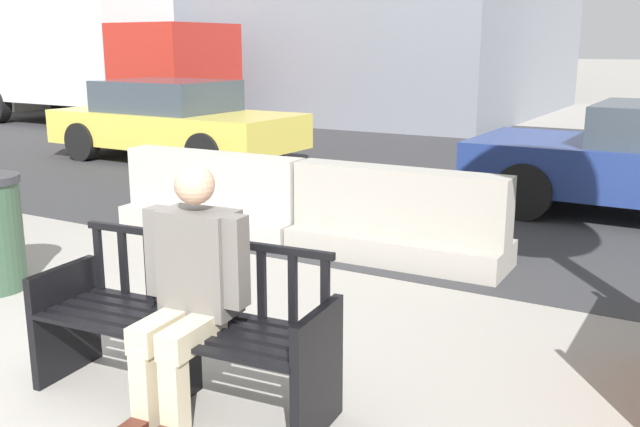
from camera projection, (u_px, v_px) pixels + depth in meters
name	position (u px, v px, depth m)	size (l,w,h in m)	color
ground_plane	(63.00, 386.00, 4.09)	(200.00, 200.00, 0.00)	gray
street_asphalt	(501.00, 166.00, 11.40)	(120.00, 12.00, 0.01)	#333335
street_bench	(183.00, 331.00, 3.85)	(1.73, 0.67, 0.88)	black
seated_person	(190.00, 286.00, 3.69)	(0.59, 0.75, 1.31)	#66605B
jersey_barrier_centre	(398.00, 223.00, 6.41)	(2.02, 0.73, 0.84)	#9E998E
jersey_barrier_left	(214.00, 201.00, 7.33)	(2.02, 0.75, 0.84)	#ADA89E
car_taxi_near	(174.00, 121.00, 11.91)	(4.31, 1.96, 1.33)	#DBC64C
delivery_truck	(93.00, 54.00, 16.90)	(6.86, 2.51, 3.05)	#B2281E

